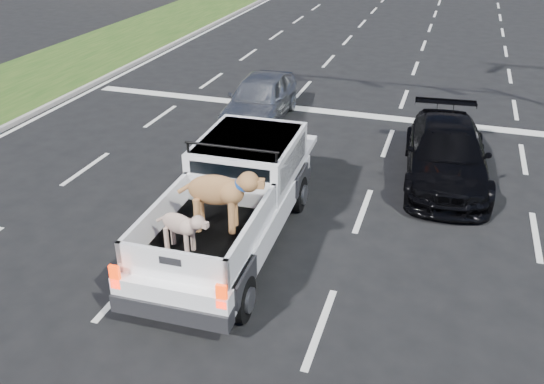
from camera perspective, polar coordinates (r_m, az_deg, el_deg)
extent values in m
plane|color=black|center=(9.86, -5.34, -11.22)|extent=(160.00, 160.00, 0.00)
cube|color=silver|center=(16.68, -14.16, 5.06)|extent=(0.12, 60.00, 0.01)
cube|color=silver|center=(15.21, -2.77, 3.68)|extent=(0.12, 60.00, 0.01)
cube|color=silver|center=(14.46, 10.36, 1.91)|extent=(0.12, 60.00, 0.01)
cube|color=silver|center=(14.53, 24.09, -0.05)|extent=(0.12, 60.00, 0.01)
cube|color=silver|center=(18.73, -23.56, 6.04)|extent=(0.15, 60.00, 0.01)
cube|color=silver|center=(18.37, 6.80, 7.80)|extent=(17.00, 0.45, 0.01)
cube|color=#9B948E|center=(18.87, -24.18, 6.28)|extent=(0.15, 60.00, 0.14)
cylinder|color=black|center=(10.00, -12.88, -8.51)|extent=(0.31, 0.78, 0.77)
cylinder|color=black|center=(9.37, -3.15, -10.48)|extent=(0.31, 0.78, 0.77)
cylinder|color=black|center=(12.89, -5.17, 0.85)|extent=(0.31, 0.78, 0.77)
cylinder|color=black|center=(12.41, 2.47, -0.17)|extent=(0.31, 0.78, 0.77)
cube|color=white|center=(10.97, -4.29, -2.52)|extent=(2.09, 5.43, 0.53)
cube|color=white|center=(11.72, -2.29, 3.43)|extent=(1.94, 2.39, 0.87)
cube|color=black|center=(10.72, -4.21, 1.16)|extent=(1.57, 0.08, 0.63)
cylinder|color=black|center=(10.59, -4.07, 4.43)|extent=(1.83, 0.10, 0.05)
cube|color=black|center=(9.91, -6.70, -4.67)|extent=(1.88, 2.64, 0.06)
cube|color=white|center=(10.09, -11.33, -2.47)|extent=(0.16, 2.59, 0.53)
cube|color=white|center=(9.49, -1.95, -3.96)|extent=(0.16, 2.59, 0.53)
cube|color=white|center=(8.80, -9.89, -7.19)|extent=(1.81, 0.13, 0.53)
cube|color=#ED2F05|center=(9.15, -15.28, -8.12)|extent=(0.16, 0.07, 0.41)
cube|color=#ED2F05|center=(8.49, -5.01, -10.28)|extent=(0.16, 0.07, 0.41)
cube|color=black|center=(9.12, -9.91, -11.35)|extent=(1.96, 0.36, 0.30)
imported|color=#B5B8BD|center=(17.40, -1.21, 9.28)|extent=(1.88, 4.19, 1.40)
imported|color=black|center=(14.22, 16.89, 3.63)|extent=(2.29, 4.77, 1.34)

